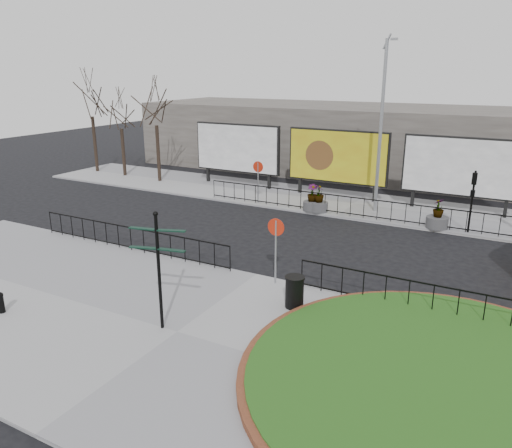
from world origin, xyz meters
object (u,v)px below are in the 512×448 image
Objects in this scene: planter_c at (437,218)px; bollard at (0,301)px; planter_a at (312,201)px; planter_b at (319,202)px; billboard_mid at (337,157)px; fingerpost_sign at (158,259)px; litter_bin at (294,292)px; lamp_post at (381,125)px.

bollard is at bearing -123.81° from planter_c.
planter_a is 0.99× the size of planter_b.
billboard_mid reaches higher than fingerpost_sign.
planter_c is at bearing 76.77° from litter_bin.
fingerpost_sign is 5.75m from bollard.
planter_b is at bearing 107.79° from litter_bin.
bollard is 0.47× the size of planter_b.
litter_bin is (3.91, -14.81, -1.93)m from billboard_mid.
billboard_mid reaches higher than bollard.
planter_c reaches higher than bollard.
litter_bin is (8.14, 4.86, 0.16)m from bollard.
lamp_post reaches higher than fingerpost_sign.
litter_bin is (0.90, -12.84, -4.16)m from lamp_post.
planter_a is (4.13, 16.10, 0.14)m from bollard.
lamp_post is at bearing 70.67° from fingerpost_sign.
litter_bin reaches higher than bollard.
fingerpost_sign is at bearing 18.00° from bollard.
fingerpost_sign is at bearing -87.39° from planter_b.
bollard is (-4.23, -19.67, -2.09)m from billboard_mid.
planter_a is at bearing 180.00° from planter_b.
lamp_post is at bearing 27.25° from planter_a.
litter_bin is 0.72× the size of planter_b.
lamp_post is 2.51× the size of fingerpost_sign.
billboard_mid reaches higher than litter_bin.
litter_bin is at bearing -70.38° from planter_a.
litter_bin is at bearing -103.23° from planter_c.
litter_bin is at bearing -85.99° from lamp_post.
planter_b is at bearing 74.29° from bollard.
bollard is 19.37m from planter_c.
planter_a reaches higher than litter_bin.
fingerpost_sign is 4.65m from litter_bin.
bollard is (-5.19, -1.68, -1.83)m from fingerpost_sign.
lamp_post is 8.56× the size of litter_bin.
fingerpost_sign is 2.48× the size of planter_a.
bollard is (-7.24, -17.70, -4.32)m from lamp_post.
fingerpost_sign is (-2.05, -16.01, -2.49)m from lamp_post.
lamp_post is 6.25× the size of planter_c.
planter_c is at bearing 0.00° from planter_b.
billboard_mid is 4.19× the size of planter_a.
planter_a is (-3.11, -1.60, -4.18)m from lamp_post.
bollard is 9.48m from litter_bin.
billboard_mid is 4.08m from planter_b.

